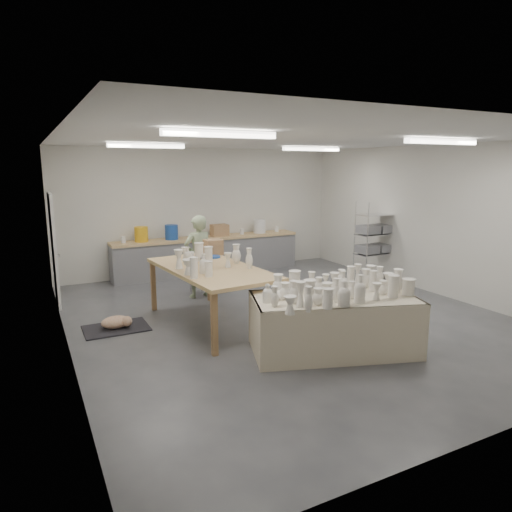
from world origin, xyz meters
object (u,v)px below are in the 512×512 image
potter (198,257)px  red_stool (194,279)px  work_table (210,267)px  drying_table (334,321)px

potter → red_stool: 0.58m
work_table → red_stool: (0.34, 1.77, -0.64)m
work_table → red_stool: work_table is taller
drying_table → work_table: (-1.09, 1.96, 0.50)m
work_table → potter: potter is taller
red_stool → potter: bearing=-90.0°
drying_table → work_table: size_ratio=0.94×
potter → red_stool: bearing=-97.1°
drying_table → red_stool: drying_table is taller
drying_table → work_table: bearing=137.4°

